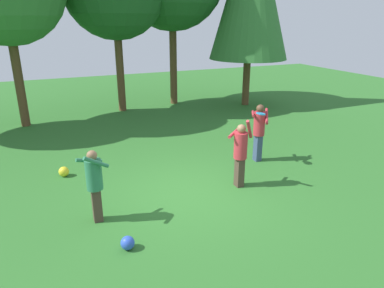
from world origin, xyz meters
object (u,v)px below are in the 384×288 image
at_px(ball_yellow, 64,172).
at_px(ball_blue, 128,243).
at_px(person_catcher, 259,128).
at_px(ball_red, 238,136).
at_px(person_thrower, 240,150).
at_px(frisbee, 261,114).
at_px(person_bystander, 94,180).

relative_size(ball_yellow, ball_blue, 1.04).
distance_m(person_catcher, ball_blue, 5.54).
bearing_deg(ball_blue, ball_red, 42.26).
bearing_deg(ball_blue, person_thrower, 24.07).
height_order(person_thrower, frisbee, person_thrower).
xyz_separation_m(person_thrower, person_bystander, (-3.65, -0.22, -0.04)).
distance_m(person_thrower, frisbee, 1.63).
xyz_separation_m(frisbee, ball_yellow, (-5.34, 1.50, -1.45)).
distance_m(person_thrower, person_catcher, 1.91).
distance_m(person_bystander, ball_yellow, 2.83).
xyz_separation_m(frisbee, ball_blue, (-4.50, -2.42, -1.46)).
bearing_deg(person_thrower, ball_red, 21.81).
distance_m(ball_yellow, ball_red, 6.04).
relative_size(person_catcher, frisbee, 5.50).
bearing_deg(ball_yellow, frisbee, -15.67).
relative_size(ball_red, ball_blue, 1.03).
distance_m(person_thrower, ball_red, 3.80).
distance_m(person_thrower, person_bystander, 3.65).
height_order(person_catcher, frisbee, person_catcher).
relative_size(person_thrower, person_catcher, 1.05).
xyz_separation_m(person_catcher, person_bystander, (-5.06, -1.51, -0.09)).
relative_size(person_bystander, ball_yellow, 5.81).
relative_size(person_bystander, frisbee, 5.07).
bearing_deg(frisbee, person_bystander, -166.51).
xyz_separation_m(ball_yellow, ball_red, (5.99, 0.77, -0.00)).
bearing_deg(frisbee, person_thrower, -141.77).
distance_m(person_catcher, frisbee, 0.68).
height_order(ball_red, ball_blue, ball_red).
bearing_deg(person_catcher, person_thrower, -16.03).
height_order(person_catcher, person_bystander, person_catcher).
bearing_deg(person_bystander, ball_yellow, 87.05).
relative_size(person_thrower, person_bystander, 1.14).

